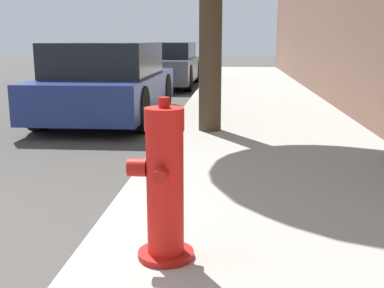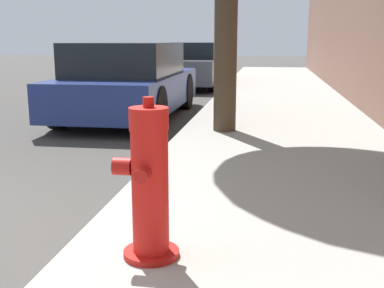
% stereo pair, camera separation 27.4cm
% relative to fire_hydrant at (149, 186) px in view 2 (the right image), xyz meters
% --- Properties ---
extents(fire_hydrant, '(0.37, 0.38, 0.93)m').
position_rel_fire_hydrant_xyz_m(fire_hydrant, '(0.00, 0.00, 0.00)').
color(fire_hydrant, '#A91511').
rests_on(fire_hydrant, sidewalk_slab).
extents(parked_car_near, '(1.78, 4.16, 1.33)m').
position_rel_fire_hydrant_xyz_m(parked_car_near, '(-1.81, 5.76, 0.07)').
color(parked_car_near, navy).
rests_on(parked_car_near, ground_plane).
extents(parked_car_mid, '(1.77, 4.60, 1.30)m').
position_rel_fire_hydrant_xyz_m(parked_car_mid, '(-1.64, 11.83, 0.07)').
color(parked_car_mid, '#4C5156').
rests_on(parked_car_mid, ground_plane).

